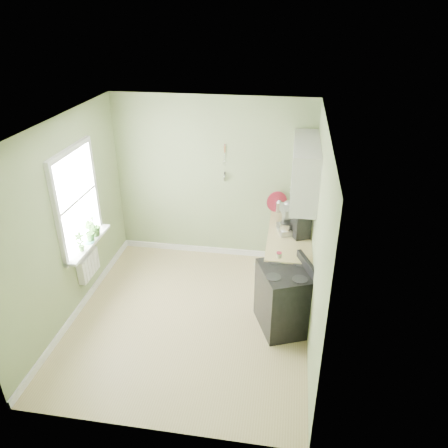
# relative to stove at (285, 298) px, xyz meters

# --- Properties ---
(floor) EXTENTS (3.20, 3.60, 0.02)m
(floor) POSITION_rel_stove_xyz_m (-1.28, -0.05, -0.46)
(floor) COLOR tan
(floor) RESTS_ON ground
(ceiling) EXTENTS (3.20, 3.60, 0.02)m
(ceiling) POSITION_rel_stove_xyz_m (-1.28, -0.05, 2.26)
(ceiling) COLOR white
(ceiling) RESTS_ON wall_back
(wall_back) EXTENTS (3.20, 0.02, 2.70)m
(wall_back) POSITION_rel_stove_xyz_m (-1.28, 1.76, 0.90)
(wall_back) COLOR #8B9C6A
(wall_back) RESTS_ON floor
(wall_left) EXTENTS (0.02, 3.60, 2.70)m
(wall_left) POSITION_rel_stove_xyz_m (-2.89, -0.05, 0.90)
(wall_left) COLOR #8B9C6A
(wall_left) RESTS_ON floor
(wall_right) EXTENTS (0.02, 3.60, 2.70)m
(wall_right) POSITION_rel_stove_xyz_m (0.33, -0.05, 0.90)
(wall_right) COLOR #8B9C6A
(wall_right) RESTS_ON floor
(base_cabinets) EXTENTS (0.60, 1.60, 0.87)m
(base_cabinets) POSITION_rel_stove_xyz_m (0.02, 0.95, -0.02)
(base_cabinets) COLOR silver
(base_cabinets) RESTS_ON floor
(countertop) EXTENTS (0.64, 1.60, 0.04)m
(countertop) POSITION_rel_stove_xyz_m (0.01, 0.95, 0.44)
(countertop) COLOR #C9B77B
(countertop) RESTS_ON base_cabinets
(upper_cabinets) EXTENTS (0.35, 1.40, 0.80)m
(upper_cabinets) POSITION_rel_stove_xyz_m (0.15, 1.05, 1.40)
(upper_cabinets) COLOR silver
(upper_cabinets) RESTS_ON wall_right
(window) EXTENTS (0.06, 1.14, 1.44)m
(window) POSITION_rel_stove_xyz_m (-2.86, 0.25, 1.10)
(window) COLOR white
(window) RESTS_ON wall_left
(window_sill) EXTENTS (0.18, 1.14, 0.04)m
(window_sill) POSITION_rel_stove_xyz_m (-2.79, 0.25, 0.43)
(window_sill) COLOR white
(window_sill) RESTS_ON wall_left
(radiator) EXTENTS (0.12, 0.50, 0.35)m
(radiator) POSITION_rel_stove_xyz_m (-2.82, 0.20, 0.10)
(radiator) COLOR white
(radiator) RESTS_ON wall_left
(wall_utensils) EXTENTS (0.02, 0.14, 0.58)m
(wall_utensils) POSITION_rel_stove_xyz_m (-1.08, 1.73, 1.11)
(wall_utensils) COLOR #C9B77B
(wall_utensils) RESTS_ON wall_back
(stove) EXTENTS (0.88, 0.90, 1.01)m
(stove) POSITION_rel_stove_xyz_m (0.00, 0.00, 0.00)
(stove) COLOR black
(stove) RESTS_ON floor
(stand_mixer) EXTENTS (0.30, 0.40, 0.44)m
(stand_mixer) POSITION_rel_stove_xyz_m (-0.05, 1.00, 0.65)
(stand_mixer) COLOR #B2B2B7
(stand_mixer) RESTS_ON countertop
(kettle) EXTENTS (0.20, 0.12, 0.20)m
(kettle) POSITION_rel_stove_xyz_m (-0.19, 1.67, 0.56)
(kettle) COLOR silver
(kettle) RESTS_ON countertop
(coffee_maker) EXTENTS (0.31, 0.32, 0.39)m
(coffee_maker) POSITION_rel_stove_xyz_m (0.15, 0.88, 0.64)
(coffee_maker) COLOR black
(coffee_maker) RESTS_ON countertop
(red_tray) EXTENTS (0.33, 0.19, 0.34)m
(red_tray) POSITION_rel_stove_xyz_m (-0.23, 1.67, 0.63)
(red_tray) COLOR #B1243B
(red_tray) RESTS_ON countertop
(jar) EXTENTS (0.07, 0.07, 0.08)m
(jar) POSITION_rel_stove_xyz_m (-0.12, 0.25, 0.50)
(jar) COLOR #BBB392
(jar) RESTS_ON countertop
(plant_a) EXTENTS (0.18, 0.15, 0.28)m
(plant_a) POSITION_rel_stove_xyz_m (-2.78, 0.01, 0.59)
(plant_a) COLOR #3E6C28
(plant_a) RESTS_ON window_sill
(plant_b) EXTENTS (0.21, 0.20, 0.30)m
(plant_b) POSITION_rel_stove_xyz_m (-2.78, 0.30, 0.60)
(plant_b) COLOR #3E6C28
(plant_b) RESTS_ON window_sill
(plant_c) EXTENTS (0.20, 0.20, 0.32)m
(plant_c) POSITION_rel_stove_xyz_m (-2.78, 0.47, 0.61)
(plant_c) COLOR #3E6C28
(plant_c) RESTS_ON window_sill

